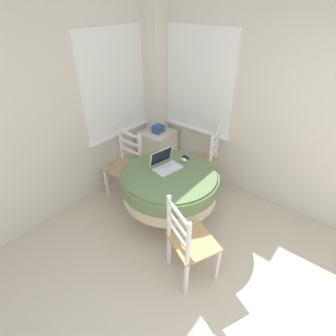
# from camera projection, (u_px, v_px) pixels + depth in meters

# --- Properties ---
(corner_room_shell) EXTENTS (4.57, 4.62, 2.55)m
(corner_room_shell) POSITION_uv_depth(u_px,v_px,m) (164.00, 119.00, 3.10)
(corner_room_shell) COLOR beige
(corner_room_shell) RESTS_ON ground_plane
(round_dining_table) EXTENTS (1.19, 1.19, 0.73)m
(round_dining_table) POSITION_uv_depth(u_px,v_px,m) (170.00, 183.00, 3.21)
(round_dining_table) COLOR #4C3D2D
(round_dining_table) RESTS_ON ground_plane
(laptop) EXTENTS (0.38, 0.32, 0.22)m
(laptop) POSITION_uv_depth(u_px,v_px,m) (165.00, 164.00, 3.20)
(laptop) COLOR silver
(laptop) RESTS_ON round_dining_table
(computer_mouse) EXTENTS (0.06, 0.09, 0.05)m
(computer_mouse) POSITION_uv_depth(u_px,v_px,m) (184.00, 160.00, 3.33)
(computer_mouse) COLOR white
(computer_mouse) RESTS_ON round_dining_table
(cell_phone) EXTENTS (0.09, 0.12, 0.01)m
(cell_phone) POSITION_uv_depth(u_px,v_px,m) (186.00, 157.00, 3.41)
(cell_phone) COLOR black
(cell_phone) RESTS_ON round_dining_table
(dining_chair_near_back_window) EXTENTS (0.43, 0.44, 0.97)m
(dining_chair_near_back_window) POSITION_uv_depth(u_px,v_px,m) (125.00, 166.00, 3.74)
(dining_chair_near_back_window) COLOR tan
(dining_chair_near_back_window) RESTS_ON ground_plane
(dining_chair_near_right_window) EXTENTS (0.53, 0.52, 0.97)m
(dining_chair_near_right_window) POSITION_uv_depth(u_px,v_px,m) (204.00, 161.00, 3.85)
(dining_chair_near_right_window) COLOR tan
(dining_chair_near_right_window) RESTS_ON ground_plane
(dining_chair_camera_near) EXTENTS (0.56, 0.56, 0.97)m
(dining_chair_camera_near) POSITION_uv_depth(u_px,v_px,m) (190.00, 243.00, 2.58)
(dining_chair_camera_near) COLOR tan
(dining_chair_camera_near) RESTS_ON ground_plane
(corner_cabinet) EXTENTS (0.52, 0.51, 0.66)m
(corner_cabinet) POSITION_uv_depth(u_px,v_px,m) (158.00, 149.00, 4.43)
(corner_cabinet) COLOR silver
(corner_cabinet) RESTS_ON ground_plane
(storage_box) EXTENTS (0.16, 0.15, 0.12)m
(storage_box) POSITION_uv_depth(u_px,v_px,m) (158.00, 129.00, 4.18)
(storage_box) COLOR #2D4C93
(storage_box) RESTS_ON corner_cabinet
(book_on_cabinet) EXTENTS (0.17, 0.19, 0.02)m
(book_on_cabinet) POSITION_uv_depth(u_px,v_px,m) (159.00, 131.00, 4.23)
(book_on_cabinet) COLOR gold
(book_on_cabinet) RESTS_ON corner_cabinet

